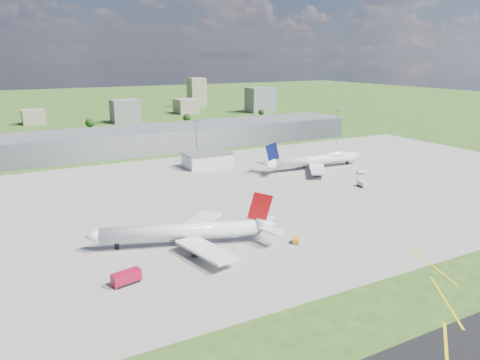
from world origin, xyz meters
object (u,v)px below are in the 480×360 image
airliner_red_twin (187,232)px  airliner_blue_quad (316,160)px  van_white_near (362,184)px  tug_yellow (296,241)px  van_white_far (361,172)px  fire_truck (126,278)px

airliner_red_twin → airliner_blue_quad: size_ratio=0.95×
van_white_near → tug_yellow: bearing=128.6°
airliner_red_twin → van_white_far: size_ratio=14.81×
airliner_red_twin → van_white_near: bearing=-146.5°
airliner_red_twin → van_white_far: (122.63, 46.30, -3.69)m
airliner_blue_quad → van_white_far: airliner_blue_quad is taller
van_white_near → van_white_far: (17.78, 19.81, -0.31)m
tug_yellow → van_white_far: bearing=-17.0°
tug_yellow → van_white_near: van_white_near is taller
fire_truck → van_white_far: 162.26m
tug_yellow → van_white_far: van_white_far is taller
van_white_far → airliner_red_twin: bearing=-150.7°
airliner_red_twin → fire_truck: airliner_red_twin is taller
airliner_red_twin → fire_truck: bearing=53.8°
airliner_red_twin → tug_yellow: (33.72, -16.73, -3.87)m
fire_truck → van_white_near: fire_truck is taller
tug_yellow → airliner_blue_quad: bearing=-3.6°
tug_yellow → van_white_far: 108.99m
airliner_blue_quad → fire_truck: size_ratio=7.55×
tug_yellow → fire_truck: bearing=129.0°
airliner_red_twin → airliner_blue_quad: 129.45m
airliner_red_twin → van_white_near: size_ratio=10.85×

